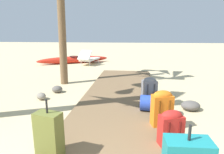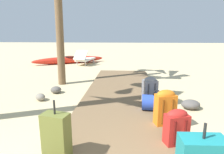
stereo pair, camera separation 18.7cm
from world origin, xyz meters
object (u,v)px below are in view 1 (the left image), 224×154
duffel_bag_blue (155,103)px  kayak (74,60)px  suitcase_olive (49,135)px  lounge_chair (89,58)px  backpack_orange (162,107)px  backpack_grey (149,89)px  backpack_red (171,127)px

duffel_bag_blue → kayak: size_ratio=0.17×
suitcase_olive → kayak: suitcase_olive is taller
suitcase_olive → lounge_chair: suitcase_olive is taller
backpack_orange → backpack_grey: bearing=96.1°
backpack_red → lounge_chair: lounge_chair is taller
suitcase_olive → backpack_orange: suitcase_olive is taller
backpack_orange → backpack_red: size_ratio=1.19×
duffel_bag_blue → kayak: (-3.68, 6.50, -0.05)m
backpack_red → kayak: (-3.77, 7.70, -0.16)m
suitcase_olive → backpack_orange: bearing=34.1°
backpack_orange → suitcase_olive: bearing=-145.9°
backpack_red → suitcase_olive: bearing=-164.5°
backpack_orange → kayak: size_ratio=0.17×
backpack_red → kayak: 8.57m
backpack_orange → lounge_chair: size_ratio=0.37×
backpack_orange → lounge_chair: bearing=112.7°
backpack_grey → lounge_chair: 6.24m
suitcase_olive → backpack_grey: bearing=57.2°
backpack_orange → duffel_bag_blue: 0.63m
suitcase_olive → backpack_grey: size_ratio=1.33×
backpack_grey → lounge_chair: size_ratio=0.35×
backpack_red → kayak: backpack_red is taller
suitcase_olive → backpack_grey: (1.40, 2.17, 0.01)m
backpack_grey → backpack_red: bearing=-84.6°
backpack_orange → lounge_chair: (-2.82, 6.76, -0.07)m
kayak → duffel_bag_blue: bearing=-60.5°
suitcase_olive → lounge_chair: bearing=99.5°
backpack_orange → lounge_chair: 7.33m
suitcase_olive → backpack_orange: size_ratio=1.24×
backpack_grey → lounge_chair: bearing=115.7°
backpack_grey → backpack_red: backpack_grey is taller
suitcase_olive → backpack_orange: (1.52, 1.03, 0.03)m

